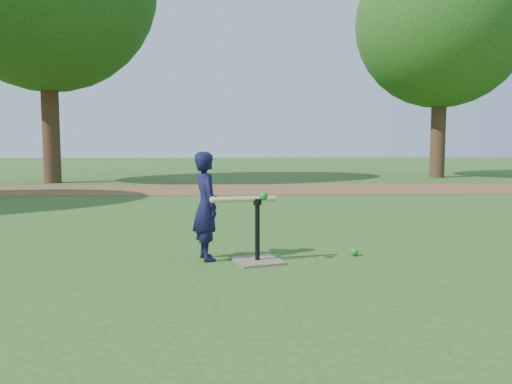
{
  "coord_description": "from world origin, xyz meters",
  "views": [
    {
      "loc": [
        -0.6,
        -5.11,
        1.12
      ],
      "look_at": [
        -0.37,
        -0.1,
        0.65
      ],
      "focal_mm": 35.0,
      "sensor_mm": 36.0,
      "label": 1
    }
  ],
  "objects": [
    {
      "name": "wiffle_ball_ground",
      "position": [
        0.63,
        -0.18,
        0.04
      ],
      "size": [
        0.08,
        0.08,
        0.08
      ],
      "primitive_type": "sphere",
      "color": "#0D931B",
      "rests_on": "ground"
    },
    {
      "name": "tree_right",
      "position": [
        6.5,
        12.0,
        5.29
      ],
      "size": [
        5.8,
        5.8,
        8.21
      ],
      "color": "#382316",
      "rests_on": "ground"
    },
    {
      "name": "child",
      "position": [
        -0.87,
        -0.27,
        0.53
      ],
      "size": [
        0.36,
        0.45,
        1.06
      ],
      "primitive_type": "imported",
      "rotation": [
        0.0,
        0.0,
        1.9
      ],
      "color": "black",
      "rests_on": "ground"
    },
    {
      "name": "swing_action",
      "position": [
        -0.49,
        -0.43,
        0.62
      ],
      "size": [
        0.63,
        0.18,
        0.11
      ],
      "color": "tan",
      "rests_on": "ground"
    },
    {
      "name": "batting_tee",
      "position": [
        -0.37,
        -0.4,
        0.11
      ],
      "size": [
        0.54,
        0.54,
        0.61
      ],
      "color": "#796B4D",
      "rests_on": "ground"
    },
    {
      "name": "ground",
      "position": [
        0.0,
        0.0,
        0.0
      ],
      "size": [
        80.0,
        80.0,
        0.0
      ],
      "primitive_type": "plane",
      "color": "#285116",
      "rests_on": "ground"
    },
    {
      "name": "dirt_strip",
      "position": [
        0.0,
        7.5,
        0.01
      ],
      "size": [
        24.0,
        3.0,
        0.01
      ],
      "primitive_type": "cube",
      "color": "brown",
      "rests_on": "ground"
    }
  ]
}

